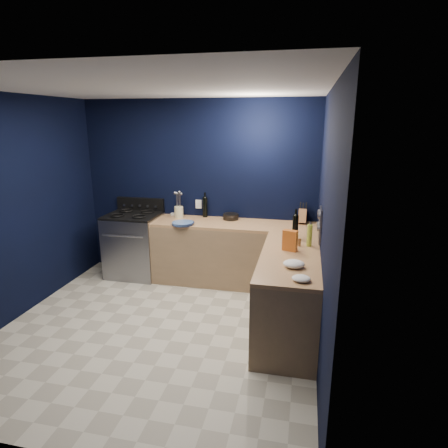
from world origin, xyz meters
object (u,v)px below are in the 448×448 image
(utensil_crock, at_px, (179,212))
(crouton_bag, at_px, (290,241))
(gas_range, at_px, (135,246))
(knife_block, at_px, (303,216))
(plate_stack, at_px, (183,223))

(utensil_crock, relative_size, crouton_bag, 0.71)
(utensil_crock, bearing_deg, gas_range, -166.21)
(knife_block, bearing_deg, utensil_crock, -175.05)
(utensil_crock, xyz_separation_m, knife_block, (1.80, 0.07, 0.01))
(gas_range, relative_size, plate_stack, 3.11)
(gas_range, xyz_separation_m, utensil_crock, (0.67, 0.16, 0.52))
(crouton_bag, bearing_deg, knife_block, 101.51)
(gas_range, xyz_separation_m, knife_block, (2.47, 0.23, 0.54))
(knife_block, bearing_deg, gas_range, -171.83)
(gas_range, distance_m, knife_block, 2.54)
(gas_range, distance_m, plate_stack, 0.99)
(gas_range, distance_m, utensil_crock, 0.86)
(plate_stack, distance_m, crouton_bag, 1.69)
(knife_block, xyz_separation_m, crouton_bag, (-0.12, -1.23, 0.02))
(gas_range, xyz_separation_m, plate_stack, (0.85, -0.22, 0.46))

